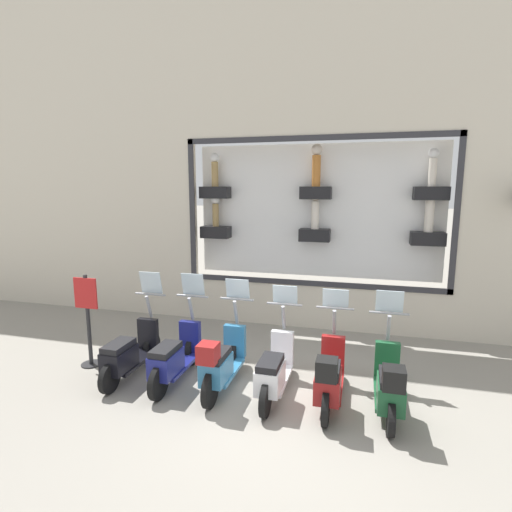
% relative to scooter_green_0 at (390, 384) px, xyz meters
% --- Properties ---
extents(ground_plane, '(120.00, 120.00, 0.00)m').
position_rel_scooter_green_0_xyz_m(ground_plane, '(-0.15, 1.51, -0.46)').
color(ground_plane, gray).
extents(building_facade, '(1.22, 36.00, 8.22)m').
position_rel_scooter_green_0_xyz_m(building_facade, '(3.45, 1.51, 3.73)').
color(building_facade, beige).
rests_on(building_facade, ground_plane).
extents(scooter_green_0, '(1.79, 0.60, 1.60)m').
position_rel_scooter_green_0_xyz_m(scooter_green_0, '(0.00, 0.00, 0.00)').
color(scooter_green_0, black).
rests_on(scooter_green_0, ground_plane).
extents(scooter_red_1, '(1.80, 0.60, 1.56)m').
position_rel_scooter_green_0_xyz_m(scooter_red_1, '(0.00, 0.84, 0.01)').
color(scooter_red_1, black).
rests_on(scooter_red_1, ground_plane).
extents(scooter_white_2, '(1.80, 0.61, 1.57)m').
position_rel_scooter_green_0_xyz_m(scooter_white_2, '(0.07, 1.68, -0.03)').
color(scooter_white_2, black).
rests_on(scooter_white_2, ground_plane).
extents(scooter_teal_3, '(1.81, 0.60, 1.63)m').
position_rel_scooter_green_0_xyz_m(scooter_teal_3, '(0.01, 2.52, 0.03)').
color(scooter_teal_3, black).
rests_on(scooter_teal_3, ground_plane).
extents(scooter_navy_4, '(1.81, 0.61, 1.68)m').
position_rel_scooter_green_0_xyz_m(scooter_navy_4, '(0.07, 3.35, -0.01)').
color(scooter_navy_4, black).
rests_on(scooter_navy_4, ground_plane).
extents(scooter_black_5, '(1.80, 0.61, 1.67)m').
position_rel_scooter_green_0_xyz_m(scooter_black_5, '(0.07, 4.19, -0.03)').
color(scooter_black_5, black).
rests_on(scooter_black_5, ground_plane).
extents(shop_sign_post, '(0.36, 0.45, 1.68)m').
position_rel_scooter_green_0_xyz_m(shop_sign_post, '(0.29, 5.13, 0.45)').
color(shop_sign_post, '#232326').
rests_on(shop_sign_post, ground_plane).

